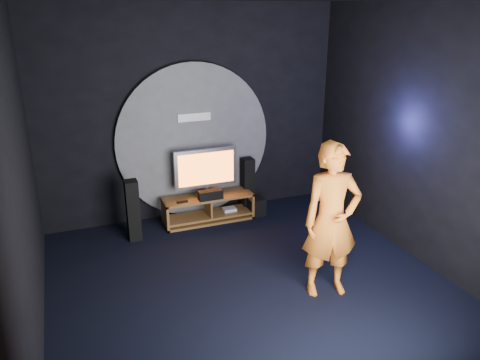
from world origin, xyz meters
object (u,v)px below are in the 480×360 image
tv (206,170)px  tower_speaker_right (248,185)px  media_console (209,210)px  tower_speaker_left (133,210)px  player (331,221)px  subwoofer (256,206)px

tv → tower_speaker_right: size_ratio=1.10×
media_console → tv: size_ratio=1.42×
tower_speaker_left → player: (2.03, -2.32, 0.50)m
media_console → tower_speaker_left: 1.33m
tower_speaker_left → tower_speaker_right: same height
tv → tower_speaker_right: bearing=6.4°
media_console → tv: tv is taller
tower_speaker_right → tv: bearing=-173.6°
tv → player: 2.73m
tv → tower_speaker_right: (0.78, 0.09, -0.40)m
tv → tower_speaker_right: 0.88m
player → tv: bearing=116.8°
tv → media_console: bearing=-84.3°
media_console → tv: (-0.01, 0.07, 0.69)m
tv → tower_speaker_left: (-1.27, -0.29, -0.40)m
tv → subwoofer: size_ratio=3.45×
media_console → tower_speaker_left: tower_speaker_left is taller
tv → player: size_ratio=0.54×
tower_speaker_left → subwoofer: size_ratio=3.15×
tower_speaker_left → media_console: bearing=9.9°
tower_speaker_right → player: bearing=-90.3°
tv → tower_speaker_left: bearing=-167.1°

